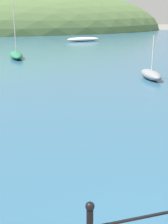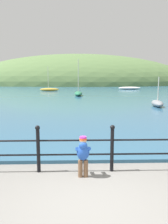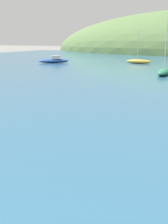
{
  "view_description": "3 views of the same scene",
  "coord_description": "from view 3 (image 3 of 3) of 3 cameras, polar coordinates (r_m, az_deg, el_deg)",
  "views": [
    {
      "loc": [
        -2.36,
        -1.75,
        3.48
      ],
      "look_at": [
        -0.34,
        4.89,
        1.3
      ],
      "focal_mm": 50.0,
      "sensor_mm": 36.0,
      "label": 1
    },
    {
      "loc": [
        -0.29,
        -3.78,
        2.38
      ],
      "look_at": [
        0.0,
        6.68,
        0.71
      ],
      "focal_mm": 35.0,
      "sensor_mm": 36.0,
      "label": 2
    },
    {
      "loc": [
        3.85,
        0.45,
        3.13
      ],
      "look_at": [
        0.66,
        6.75,
        1.14
      ],
      "focal_mm": 42.0,
      "sensor_mm": 36.0,
      "label": 3
    }
  ],
  "objects": [
    {
      "name": "boat_blue_hull",
      "position": [
        34.6,
        -6.57,
        11.08
      ],
      "size": [
        3.8,
        3.14,
        0.95
      ],
      "color": "#1E4793",
      "rests_on": "water"
    },
    {
      "name": "boat_white_sailboat",
      "position": [
        34.22,
        11.79,
        10.76
      ],
      "size": [
        3.26,
        0.96,
        4.08
      ],
      "color": "gold",
      "rests_on": "water"
    },
    {
      "name": "boat_green_fishing",
      "position": [
        23.97,
        17.06,
        8.45
      ],
      "size": [
        0.97,
        3.63,
        4.52
      ],
      "color": "#287551",
      "rests_on": "water"
    }
  ]
}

